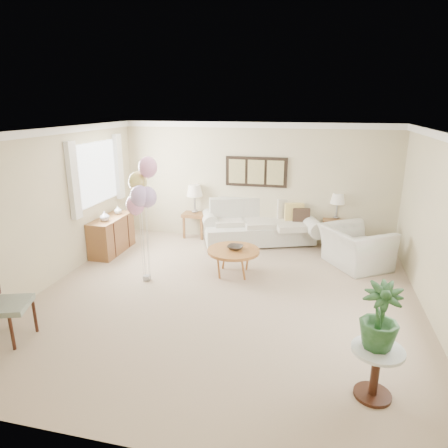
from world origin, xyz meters
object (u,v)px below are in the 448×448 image
coffee_table (233,252)px  balloon_cluster (142,190)px  accent_chair (1,299)px  sofa (259,225)px  armchair (355,247)px

coffee_table → balloon_cluster: balloon_cluster is taller
balloon_cluster → accent_chair: bearing=-118.0°
accent_chair → balloon_cluster: size_ratio=0.50×
sofa → armchair: sofa is taller
sofa → balloon_cluster: size_ratio=1.34×
accent_chair → coffee_table: bearing=47.3°
coffee_table → accent_chair: size_ratio=0.87×
sofa → coffee_table: sofa is taller
sofa → armchair: 2.20m
coffee_table → sofa: bearing=84.4°
armchair → balloon_cluster: bearing=80.6°
sofa → armchair: bearing=-26.2°
balloon_cluster → armchair: bearing=23.8°
accent_chair → balloon_cluster: 2.55m
coffee_table → armchair: 2.35m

